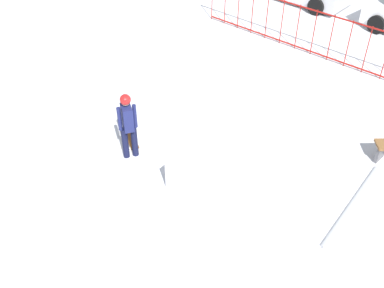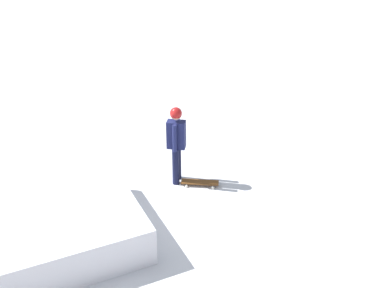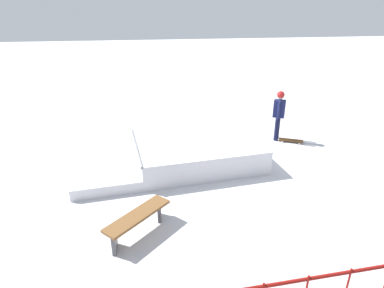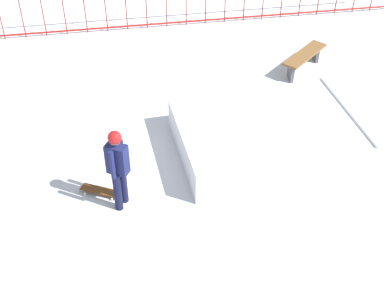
{
  "view_description": "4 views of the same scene",
  "coord_description": "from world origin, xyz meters",
  "views": [
    {
      "loc": [
        4.81,
        -6.22,
        7.23
      ],
      "look_at": [
        -0.7,
        -0.71,
        0.9
      ],
      "focal_mm": 43.46,
      "sensor_mm": 36.0,
      "label": 1
    },
    {
      "loc": [
        0.15,
        7.06,
        5.41
      ],
      "look_at": [
        -2.46,
        -0.98,
        1.0
      ],
      "focal_mm": 43.7,
      "sensor_mm": 36.0,
      "label": 2
    },
    {
      "loc": [
        2.12,
        9.1,
        4.67
      ],
      "look_at": [
        0.96,
        0.11,
        0.6
      ],
      "focal_mm": 31.35,
      "sensor_mm": 36.0,
      "label": 3
    },
    {
      "loc": [
        -1.61,
        -8.5,
        7.17
      ],
      "look_at": [
        -0.82,
        -0.7,
        0.9
      ],
      "focal_mm": 49.63,
      "sensor_mm": 36.0,
      "label": 4
    }
  ],
  "objects": [
    {
      "name": "ground_plane",
      "position": [
        0.0,
        0.0,
        0.0
      ],
      "size": [
        60.0,
        60.0,
        0.0
      ],
      "primitive_type": "plane",
      "color": "silver"
    },
    {
      "name": "skate_ramp",
      "position": [
        1.27,
        0.17,
        0.32
      ],
      "size": [
        5.69,
        3.28,
        0.74
      ],
      "rotation": [
        0.0,
        0.0,
        0.13
      ],
      "color": "silver",
      "rests_on": "ground"
    },
    {
      "name": "skater",
      "position": [
        -2.21,
        -1.27,
        1.01
      ],
      "size": [
        0.44,
        0.4,
        1.73
      ],
      "rotation": [
        0.0,
        0.0,
        2.67
      ],
      "color": "black",
      "rests_on": "ground"
    },
    {
      "name": "skateboard",
      "position": [
        -2.62,
        -0.93,
        0.08
      ],
      "size": [
        0.81,
        0.5,
        0.09
      ],
      "rotation": [
        0.0,
        0.0,
        2.73
      ],
      "color": "#593314",
      "rests_on": "ground"
    }
  ]
}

